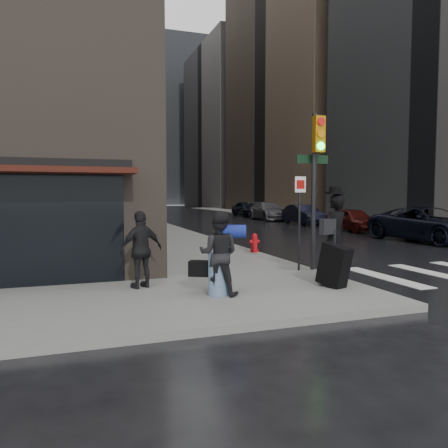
# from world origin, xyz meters

# --- Properties ---
(ground) EXTENTS (140.00, 140.00, 0.00)m
(ground) POSITION_xyz_m (0.00, 0.00, 0.00)
(ground) COLOR black
(ground) RESTS_ON ground
(sidewalk_left) EXTENTS (4.00, 50.00, 0.15)m
(sidewalk_left) POSITION_xyz_m (0.00, 27.00, 0.07)
(sidewalk_left) COLOR slate
(sidewalk_left) RESTS_ON ground
(sidewalk_right) EXTENTS (3.00, 50.00, 0.15)m
(sidewalk_right) POSITION_xyz_m (13.50, 27.00, 0.07)
(sidewalk_right) COLOR slate
(sidewalk_right) RESTS_ON ground
(bldg_left_far) EXTENTS (22.00, 20.00, 26.00)m
(bldg_left_far) POSITION_xyz_m (-13.00, 62.00, 13.00)
(bldg_left_far) COLOR #5D291F
(bldg_left_far) RESTS_ON ground
(bldg_right_mid) EXTENTS (22.00, 22.00, 38.00)m
(bldg_right_mid) POSITION_xyz_m (26.00, 35.00, 19.00)
(bldg_right_mid) COLOR #92755A
(bldg_right_mid) RESTS_ON ground
(bldg_right_far) EXTENTS (22.00, 20.00, 25.00)m
(bldg_right_far) POSITION_xyz_m (26.00, 58.00, 12.50)
(bldg_right_far) COLOR gray
(bldg_right_far) RESTS_ON ground
(bldg_distant) EXTENTS (40.00, 12.00, 32.00)m
(bldg_distant) POSITION_xyz_m (6.00, 78.00, 16.00)
(bldg_distant) COLOR gray
(bldg_distant) RESTS_ON ground
(man_overcoat) EXTENTS (1.13, 1.41, 2.21)m
(man_overcoat) POSITION_xyz_m (1.51, 0.31, 1.08)
(man_overcoat) COLOR black
(man_overcoat) RESTS_ON ground
(man_jeans) EXTENTS (1.11, 1.03, 1.65)m
(man_jeans) POSITION_xyz_m (-1.40, -0.06, 0.98)
(man_jeans) COLOR black
(man_jeans) RESTS_ON ground
(man_greycoat) EXTENTS (1.05, 0.72, 1.65)m
(man_greycoat) POSITION_xyz_m (-2.74, 1.11, 0.98)
(man_greycoat) COLOR black
(man_greycoat) RESTS_ON ground
(traffic_light) EXTENTS (1.02, 0.46, 4.09)m
(traffic_light) POSITION_xyz_m (1.86, 1.81, 2.79)
(traffic_light) COLOR black
(traffic_light) RESTS_ON ground
(fire_hydrant) EXTENTS (0.36, 0.29, 0.65)m
(fire_hydrant) POSITION_xyz_m (1.80, 5.58, 0.44)
(fire_hydrant) COLOR #B60B13
(fire_hydrant) RESTS_ON ground
(parked_car_0) EXTENTS (2.95, 5.78, 1.56)m
(parked_car_0) POSITION_xyz_m (10.98, 7.14, 0.78)
(parked_car_0) COLOR black
(parked_car_0) RESTS_ON ground
(parked_car_1) EXTENTS (1.68, 3.99, 1.35)m
(parked_car_1) POSITION_xyz_m (11.06, 12.90, 0.67)
(parked_car_1) COLOR #3D0E0C
(parked_car_1) RESTS_ON ground
(parked_car_2) EXTENTS (1.65, 4.29, 1.39)m
(parked_car_2) POSITION_xyz_m (11.12, 18.67, 0.70)
(parked_car_2) COLOR black
(parked_car_2) RESTS_ON ground
(parked_car_3) EXTENTS (2.33, 5.22, 1.49)m
(parked_car_3) POSITION_xyz_m (11.13, 24.43, 0.74)
(parked_car_3) COLOR #535358
(parked_car_3) RESTS_ON ground
(parked_car_4) EXTENTS (1.76, 4.26, 1.44)m
(parked_car_4) POSITION_xyz_m (11.53, 30.19, 0.72)
(parked_car_4) COLOR black
(parked_car_4) RESTS_ON ground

